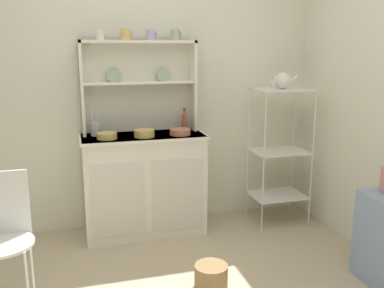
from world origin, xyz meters
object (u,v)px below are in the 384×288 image
(cup_cream_0, at_px, (100,35))
(bowl_mixing_large, at_px, (107,136))
(bakers_rack, at_px, (280,145))
(utensil_jar, at_px, (95,129))
(wire_chair, at_px, (2,230))
(hutch_shelf_unit, at_px, (139,80))
(jam_bottle, at_px, (185,122))
(hutch_cabinet, at_px, (144,183))
(porcelain_teapot, at_px, (283,81))
(floor_basket, at_px, (211,277))

(cup_cream_0, height_order, bowl_mixing_large, cup_cream_0)
(bakers_rack, height_order, utensil_jar, bakers_rack)
(wire_chair, relative_size, utensil_jar, 3.58)
(hutch_shelf_unit, height_order, bowl_mixing_large, hutch_shelf_unit)
(bowl_mixing_large, height_order, jam_bottle, jam_bottle)
(hutch_cabinet, relative_size, wire_chair, 1.20)
(bakers_rack, height_order, porcelain_teapot, porcelain_teapot)
(hutch_shelf_unit, bearing_deg, utensil_jar, -167.02)
(utensil_jar, bearing_deg, jam_bottle, 0.66)
(bakers_rack, relative_size, wire_chair, 1.42)
(hutch_cabinet, distance_m, bowl_mixing_large, 0.54)
(utensil_jar, bearing_deg, porcelain_teapot, -6.40)
(cup_cream_0, xyz_separation_m, porcelain_teapot, (1.49, -0.22, -0.38))
(bowl_mixing_large, xyz_separation_m, jam_bottle, (0.67, 0.16, 0.05))
(wire_chair, xyz_separation_m, utensil_jar, (0.60, 0.96, 0.39))
(floor_basket, distance_m, cup_cream_0, 2.02)
(hutch_cabinet, xyz_separation_m, bakers_rack, (1.20, -0.10, 0.28))
(bowl_mixing_large, bearing_deg, porcelain_teapot, -0.97)
(bakers_rack, distance_m, floor_basket, 1.44)
(floor_basket, distance_m, utensil_jar, 1.51)
(bowl_mixing_large, xyz_separation_m, utensil_jar, (-0.08, 0.15, 0.03))
(hutch_cabinet, bearing_deg, bakers_rack, -4.71)
(floor_basket, relative_size, utensil_jar, 0.93)
(cup_cream_0, distance_m, utensil_jar, 0.75)
(porcelain_teapot, bearing_deg, hutch_shelf_unit, 167.59)
(porcelain_teapot, bearing_deg, bowl_mixing_large, 179.03)
(hutch_shelf_unit, distance_m, jam_bottle, 0.53)
(bakers_rack, bearing_deg, bowl_mixing_large, 179.03)
(floor_basket, xyz_separation_m, porcelain_teapot, (0.92, 0.90, 1.20))
(bakers_rack, bearing_deg, cup_cream_0, 171.60)
(cup_cream_0, relative_size, porcelain_teapot, 0.35)
(hutch_shelf_unit, xyz_separation_m, floor_basket, (0.27, -1.17, -1.21))
(jam_bottle, bearing_deg, floor_basket, -95.56)
(hutch_cabinet, height_order, utensil_jar, utensil_jar)
(bakers_rack, relative_size, utensil_jar, 5.10)
(floor_basket, height_order, bowl_mixing_large, bowl_mixing_large)
(jam_bottle, bearing_deg, cup_cream_0, 176.95)
(hutch_cabinet, height_order, floor_basket, hutch_cabinet)
(bowl_mixing_large, relative_size, utensil_jar, 0.67)
(hutch_shelf_unit, relative_size, cup_cream_0, 11.76)
(bakers_rack, height_order, cup_cream_0, cup_cream_0)
(hutch_shelf_unit, xyz_separation_m, bowl_mixing_large, (-0.30, -0.24, -0.41))
(hutch_cabinet, height_order, wire_chair, hutch_cabinet)
(bakers_rack, relative_size, cup_cream_0, 14.96)
(hutch_cabinet, distance_m, floor_basket, 1.10)
(jam_bottle, distance_m, porcelain_teapot, 0.91)
(bowl_mixing_large, bearing_deg, utensil_jar, 117.70)
(cup_cream_0, bearing_deg, jam_bottle, -3.05)
(hutch_shelf_unit, bearing_deg, jam_bottle, -11.72)
(bakers_rack, xyz_separation_m, wire_chair, (-2.18, -0.78, -0.20))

